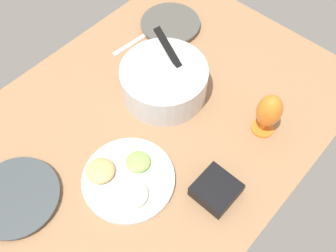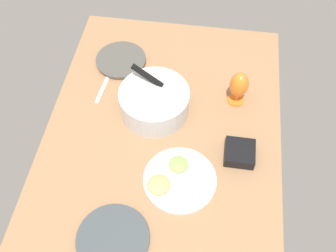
{
  "view_description": "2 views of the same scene",
  "coord_description": "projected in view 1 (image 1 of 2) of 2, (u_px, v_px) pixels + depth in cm",
  "views": [
    {
      "loc": [
        -43.37,
        -53.5,
        111.14
      ],
      "look_at": [
        7.37,
        -7.65,
        4.05
      ],
      "focal_mm": 39.85,
      "sensor_mm": 36.0,
      "label": 1
    },
    {
      "loc": [
        -87.82,
        -16.04,
        144.83
      ],
      "look_at": [
        8.91,
        -2.28,
        4.05
      ],
      "focal_mm": 42.0,
      "sensor_mm": 36.0,
      "label": 2
    }
  ],
  "objects": [
    {
      "name": "square_bowl_black",
      "position": [
        216.0,
        189.0,
        1.16
      ],
      "size": [
        12.51,
        12.51,
        5.2
      ],
      "color": "black",
      "rests_on": "ground_plane"
    },
    {
      "name": "hurricane_glass_orange",
      "position": [
        269.0,
        112.0,
        1.22
      ],
      "size": [
        8.55,
        8.55,
        17.9
      ],
      "color": "orange",
      "rests_on": "ground_plane"
    },
    {
      "name": "dinner_plate_right",
      "position": [
        170.0,
        24.0,
        1.58
      ],
      "size": [
        25.16,
        25.16,
        2.42
      ],
      "color": "silver",
      "rests_on": "ground_plane"
    },
    {
      "name": "mixing_bowl",
      "position": [
        164.0,
        80.0,
        1.34
      ],
      "size": [
        31.46,
        31.46,
        20.06
      ],
      "color": "silver",
      "rests_on": "ground_plane"
    },
    {
      "name": "fork_by_right_plate",
      "position": [
        131.0,
        44.0,
        1.53
      ],
      "size": [
        18.09,
        3.54,
        0.6
      ],
      "primitive_type": "cube",
      "rotation": [
        0.0,
        0.0,
        -0.1
      ],
      "color": "silver",
      "rests_on": "ground_plane"
    },
    {
      "name": "ground_plane",
      "position": [
        138.0,
        136.0,
        1.32
      ],
      "size": [
        160.0,
        104.0,
        4.0
      ],
      "primitive_type": "cube",
      "color": "#99704C"
    },
    {
      "name": "fruit_platter",
      "position": [
        126.0,
        178.0,
        1.19
      ],
      "size": [
        29.98,
        29.98,
        4.75
      ],
      "color": "silver",
      "rests_on": "ground_plane"
    },
    {
      "name": "dinner_plate_left",
      "position": [
        16.0,
        197.0,
        1.16
      ],
      "size": [
        27.43,
        27.43,
        2.19
      ],
      "color": "silver",
      "rests_on": "ground_plane"
    }
  ]
}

